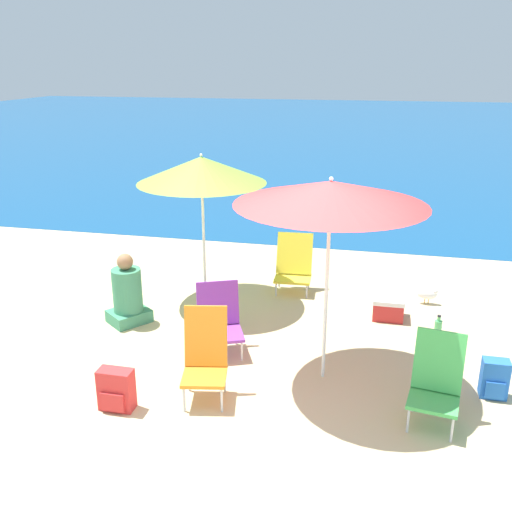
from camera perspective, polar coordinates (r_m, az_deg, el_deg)
name	(u,v)px	position (r m, az deg, el deg)	size (l,w,h in m)	color
ground_plane	(275,411)	(5.69, 1.96, -15.21)	(60.00, 60.00, 0.00)	#D1BA89
sea_water	(368,127)	(29.90, 11.16, 12.55)	(60.00, 40.00, 0.01)	navy
beach_umbrella_red	(331,193)	(5.52, 7.48, 6.25)	(1.89, 1.89, 2.15)	white
beach_umbrella_lime	(202,170)	(7.59, -5.47, 8.56)	(1.72, 1.72, 2.05)	white
beach_chair_green	(436,379)	(5.60, 17.60, -11.62)	(0.52, 0.56, 0.85)	silver
beach_chair_yellow	(294,264)	(8.28, 3.80, -0.79)	(0.54, 0.55, 0.82)	silver
beach_chair_purple	(219,318)	(6.59, -3.69, -6.23)	(0.66, 0.69, 0.79)	silver
beach_chair_orange	(205,354)	(5.72, -5.09, -9.70)	(0.51, 0.57, 0.91)	silver
person_seated_near	(128,295)	(7.44, -12.72, -3.85)	(0.62, 0.63, 0.92)	#3F8C66
backpack_blue	(494,379)	(6.26, 22.73, -11.27)	(0.26, 0.20, 0.40)	blue
backpack_red	(116,390)	(5.77, -13.81, -12.88)	(0.34, 0.20, 0.42)	red
water_bottle	(438,326)	(7.41, 17.75, -6.73)	(0.09, 0.09, 0.25)	#4CB266
cooler_box	(388,307)	(7.66, 13.08, -5.03)	(0.40, 0.37, 0.29)	#B72828
seagull	(428,294)	(8.22, 16.80, -3.70)	(0.27, 0.11, 0.23)	gold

